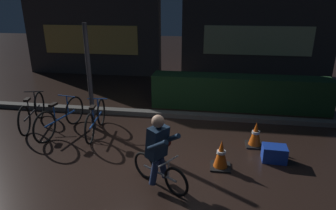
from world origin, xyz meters
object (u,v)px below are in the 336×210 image
at_px(traffic_cone_near, 221,155).
at_px(blue_crate, 274,154).
at_px(street_post, 90,79).
at_px(traffic_cone_far, 256,134).
at_px(parked_bike_center_left, 96,119).
at_px(parked_bike_left_mid, 61,118).
at_px(cyclist, 159,151).
at_px(parked_bike_leftmost, 32,112).

xyz_separation_m(traffic_cone_near, blue_crate, (1.00, 0.40, -0.11)).
height_order(street_post, blue_crate, street_post).
height_order(traffic_cone_far, blue_crate, traffic_cone_far).
height_order(parked_bike_center_left, blue_crate, parked_bike_center_left).
height_order(parked_bike_left_mid, cyclist, cyclist).
relative_size(street_post, traffic_cone_near, 4.42).
distance_m(street_post, blue_crate, 4.19).
xyz_separation_m(parked_bike_left_mid, traffic_cone_far, (4.30, 0.01, -0.11)).
distance_m(street_post, parked_bike_center_left, 0.93).
bearing_deg(traffic_cone_near, parked_bike_left_mid, 164.95).
distance_m(traffic_cone_far, cyclist, 2.42).
distance_m(parked_bike_left_mid, traffic_cone_near, 3.70).
bearing_deg(traffic_cone_near, parked_bike_leftmost, 164.84).
bearing_deg(blue_crate, cyclist, -151.44).
height_order(street_post, traffic_cone_far, street_post).
relative_size(parked_bike_leftmost, blue_crate, 3.82).
xyz_separation_m(blue_crate, cyclist, (-2.00, -1.09, 0.48)).
bearing_deg(traffic_cone_near, traffic_cone_far, 53.49).
distance_m(parked_bike_center_left, traffic_cone_far, 3.49).
xyz_separation_m(street_post, parked_bike_center_left, (0.18, -0.27, -0.87)).
bearing_deg(cyclist, traffic_cone_near, 67.81).
bearing_deg(parked_bike_center_left, traffic_cone_far, -98.22).
bearing_deg(traffic_cone_far, blue_crate, -63.75).
relative_size(parked_bike_left_mid, cyclist, 1.38).
relative_size(parked_bike_center_left, traffic_cone_near, 2.98).
distance_m(parked_bike_left_mid, parked_bike_center_left, 0.81).
xyz_separation_m(traffic_cone_far, cyclist, (-1.72, -1.66, 0.37)).
bearing_deg(parked_bike_leftmost, traffic_cone_far, -106.57).
height_order(parked_bike_left_mid, traffic_cone_near, parked_bike_left_mid).
height_order(parked_bike_leftmost, parked_bike_left_mid, parked_bike_left_mid).
height_order(street_post, parked_bike_center_left, street_post).
bearing_deg(traffic_cone_far, parked_bike_leftmost, 177.46).
bearing_deg(parked_bike_leftmost, blue_crate, -112.41).
bearing_deg(parked_bike_leftmost, cyclist, -132.85).
height_order(blue_crate, cyclist, cyclist).
bearing_deg(blue_crate, parked_bike_leftmost, 171.63).
bearing_deg(traffic_cone_far, traffic_cone_near, -126.51).
xyz_separation_m(parked_bike_center_left, traffic_cone_far, (3.49, -0.06, -0.09)).
bearing_deg(parked_bike_center_left, parked_bike_leftmost, 77.16).
xyz_separation_m(street_post, cyclist, (1.95, -1.99, -0.58)).
relative_size(parked_bike_left_mid, traffic_cone_near, 3.15).
bearing_deg(blue_crate, traffic_cone_far, 116.25).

